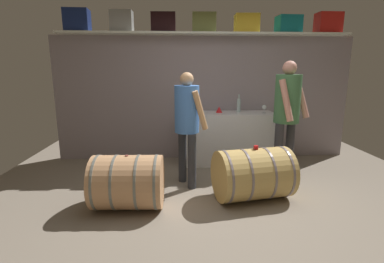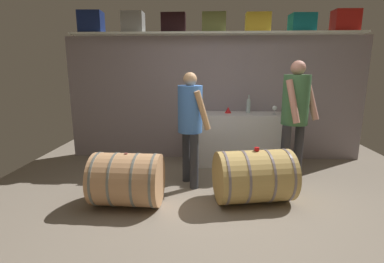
% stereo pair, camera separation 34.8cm
% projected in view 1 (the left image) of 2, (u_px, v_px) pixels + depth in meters
% --- Properties ---
extents(ground_plane, '(6.40, 7.50, 0.02)m').
position_uv_depth(ground_plane, '(215.00, 193.00, 3.82)').
color(ground_plane, gray).
extents(back_wall_panel, '(5.20, 0.10, 2.15)m').
position_uv_depth(back_wall_panel, '(204.00, 99.00, 5.16)').
color(back_wall_panel, gray).
rests_on(back_wall_panel, ground).
extents(high_shelf_board, '(4.79, 0.40, 0.03)m').
position_uv_depth(high_shelf_board, '(205.00, 34.00, 4.78)').
color(high_shelf_board, silver).
rests_on(high_shelf_board, back_wall_panel).
extents(toolcase_navy, '(0.40, 0.31, 0.35)m').
position_uv_depth(toolcase_navy, '(77.00, 21.00, 4.63)').
color(toolcase_navy, navy).
rests_on(toolcase_navy, high_shelf_board).
extents(toolcase_grey, '(0.35, 0.27, 0.33)m').
position_uv_depth(toolcase_grey, '(122.00, 22.00, 4.67)').
color(toolcase_grey, gray).
rests_on(toolcase_grey, high_shelf_board).
extents(toolcase_black, '(0.40, 0.19, 0.31)m').
position_uv_depth(toolcase_black, '(163.00, 23.00, 4.70)').
color(toolcase_black, black).
rests_on(toolcase_black, high_shelf_board).
extents(toolcase_olive, '(0.39, 0.25, 0.31)m').
position_uv_depth(toolcase_olive, '(204.00, 23.00, 4.74)').
color(toolcase_olive, olive).
rests_on(toolcase_olive, high_shelf_board).
extents(toolcase_yellow, '(0.40, 0.27, 0.30)m').
position_uv_depth(toolcase_yellow, '(247.00, 24.00, 4.78)').
color(toolcase_yellow, yellow).
rests_on(toolcase_yellow, high_shelf_board).
extents(toolcase_teal, '(0.39, 0.31, 0.28)m').
position_uv_depth(toolcase_teal, '(288.00, 25.00, 4.82)').
color(toolcase_teal, '#13737C').
rests_on(toolcase_teal, high_shelf_board).
extents(toolcase_red, '(0.40, 0.26, 0.34)m').
position_uv_depth(toolcase_red, '(328.00, 23.00, 4.85)').
color(toolcase_red, red).
rests_on(toolcase_red, high_shelf_board).
extents(work_cabinet, '(1.56, 0.58, 0.87)m').
position_uv_depth(work_cabinet, '(228.00, 138.00, 4.97)').
color(work_cabinet, white).
rests_on(work_cabinet, ground).
extents(wine_bottle_dark, '(0.07, 0.07, 0.27)m').
position_uv_depth(wine_bottle_dark, '(187.00, 108.00, 4.61)').
color(wine_bottle_dark, black).
rests_on(wine_bottle_dark, work_cabinet).
extents(wine_bottle_clear, '(0.07, 0.07, 0.31)m').
position_uv_depth(wine_bottle_clear, '(239.00, 105.00, 4.93)').
color(wine_bottle_clear, '#ABC2BF').
rests_on(wine_bottle_clear, work_cabinet).
extents(wine_glass, '(0.08, 0.08, 0.14)m').
position_uv_depth(wine_glass, '(264.00, 107.00, 4.82)').
color(wine_glass, white).
rests_on(wine_glass, work_cabinet).
extents(red_funnel, '(0.11, 0.11, 0.10)m').
position_uv_depth(red_funnel, '(219.00, 110.00, 4.90)').
color(red_funnel, red).
rests_on(red_funnel, work_cabinet).
extents(wine_barrel_near, '(1.01, 0.79, 0.65)m').
position_uv_depth(wine_barrel_near, '(253.00, 174.00, 3.57)').
color(wine_barrel_near, tan).
rests_on(wine_barrel_near, ground).
extents(wine_barrel_far, '(0.82, 0.66, 0.64)m').
position_uv_depth(wine_barrel_far, '(128.00, 182.00, 3.33)').
color(wine_barrel_far, tan).
rests_on(wine_barrel_far, ground).
extents(tasting_cup, '(0.06, 0.06, 0.04)m').
position_uv_depth(tasting_cup, '(256.00, 147.00, 3.50)').
color(tasting_cup, red).
rests_on(tasting_cup, wine_barrel_near).
extents(winemaker_pouring, '(0.46, 0.52, 1.56)m').
position_uv_depth(winemaker_pouring, '(187.00, 118.00, 3.87)').
color(winemaker_pouring, '#31333B').
rests_on(winemaker_pouring, ground).
extents(visitor_tasting, '(0.56, 0.52, 1.71)m').
position_uv_depth(visitor_tasting, '(287.00, 108.00, 4.15)').
color(visitor_tasting, '#323237').
rests_on(visitor_tasting, ground).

